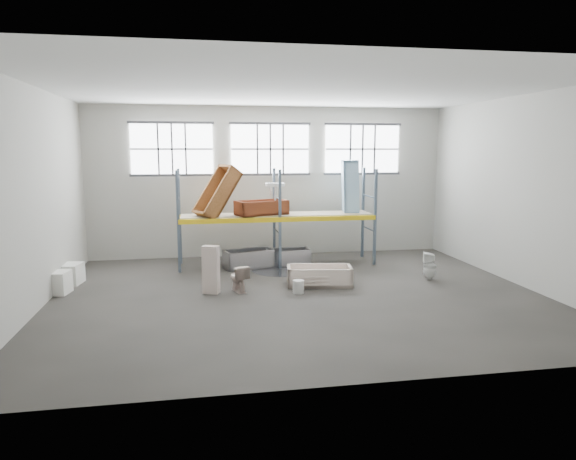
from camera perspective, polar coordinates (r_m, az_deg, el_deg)
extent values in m
cube|color=#44403B|center=(12.83, 1.17, -7.45)|extent=(12.00, 10.00, 0.10)
cube|color=silver|center=(12.39, 1.24, 15.80)|extent=(12.00, 10.00, 0.10)
cube|color=#AAA89D|center=(17.32, -2.04, 5.41)|extent=(12.00, 0.10, 5.00)
cube|color=#B9B7AC|center=(7.49, 8.68, 0.61)|extent=(12.00, 0.10, 5.00)
cube|color=#AAA99E|center=(12.66, -26.79, 3.14)|extent=(0.10, 10.00, 5.00)
cube|color=#ADACA1|center=(14.76, 24.97, 3.96)|extent=(0.10, 10.00, 5.00)
cube|color=white|center=(17.03, -12.86, 8.83)|extent=(2.60, 0.04, 1.60)
cube|color=white|center=(17.18, -2.01, 9.05)|extent=(2.60, 0.04, 1.60)
cube|color=white|center=(17.91, 8.32, 8.96)|extent=(2.60, 0.04, 1.60)
cube|color=slate|center=(15.13, -12.20, 0.88)|extent=(0.08, 0.08, 3.00)
cube|color=slate|center=(16.32, -12.04, 1.47)|extent=(0.08, 0.08, 3.00)
cube|color=slate|center=(15.30, -0.91, 1.18)|extent=(0.08, 0.08, 3.00)
cube|color=slate|center=(16.48, -1.56, 1.73)|extent=(0.08, 0.08, 3.00)
cube|color=slate|center=(16.05, 9.74, 1.41)|extent=(0.08, 0.08, 3.00)
cube|color=slate|center=(17.17, 8.40, 1.93)|extent=(0.08, 0.08, 3.00)
cube|color=yellow|center=(15.30, -0.91, 1.18)|extent=(6.00, 0.10, 0.14)
cube|color=yellow|center=(16.48, -1.56, 1.73)|extent=(6.00, 0.10, 0.14)
cube|color=gray|center=(15.88, -1.25, 1.75)|extent=(5.90, 1.10, 0.03)
cylinder|color=black|center=(15.38, -0.77, -4.46)|extent=(1.80, 1.80, 0.00)
cube|color=beige|center=(13.47, 5.67, -5.24)|extent=(0.41, 0.25, 0.36)
imported|color=beige|center=(13.44, 2.87, -5.76)|extent=(0.47, 0.47, 0.14)
imported|color=beige|center=(13.06, -5.57, -5.39)|extent=(0.57, 0.76, 0.69)
cube|color=beige|center=(12.93, -8.63, -4.42)|extent=(0.46, 0.38, 1.21)
imported|color=white|center=(14.70, 15.58, -3.89)|extent=(0.46, 0.45, 0.77)
imported|color=white|center=(15.54, -1.45, 3.50)|extent=(0.70, 0.60, 0.54)
cylinder|color=beige|center=(12.90, 1.17, -6.36)|extent=(0.36, 0.36, 0.33)
cube|color=white|center=(14.09, -24.61, -5.38)|extent=(0.75, 0.67, 0.56)
cube|color=white|center=(14.96, -23.37, -4.53)|extent=(0.75, 0.75, 0.55)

